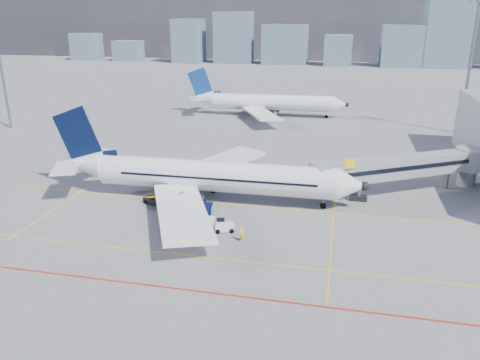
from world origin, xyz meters
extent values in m
plane|color=slate|center=(0.00, 0.00, 0.00)|extent=(420.00, 420.00, 0.00)
cube|color=#FFB60D|center=(0.00, 8.00, 0.01)|extent=(60.00, 0.18, 0.01)
cube|color=#FFB60D|center=(0.00, -6.00, 0.01)|extent=(80.00, 0.15, 0.01)
cube|color=#FFB60D|center=(14.00, 2.00, 0.01)|extent=(0.15, 28.00, 0.01)
cube|color=#FFB60D|center=(-20.00, 8.00, 0.01)|extent=(0.15, 30.00, 0.01)
cube|color=#9B230E|center=(0.00, -12.00, 0.01)|extent=(90.00, 0.25, 0.01)
cube|color=#96989E|center=(22.25, 16.15, 3.90)|extent=(20.84, 13.93, 2.60)
cube|color=black|center=(22.25, 16.15, 4.10)|extent=(20.52, 13.82, 0.55)
cube|color=#96989E|center=(12.70, 10.50, 3.90)|extent=(4.49, 4.56, 3.00)
cube|color=black|center=(17.00, 12.80, 0.35)|extent=(2.20, 1.00, 0.70)
cylinder|color=slate|center=(17.00, 12.80, 1.70)|extent=(0.56, 0.56, 2.70)
cylinder|color=slate|center=(29.00, 20.00, 1.95)|extent=(0.60, 0.60, 3.90)
cylinder|color=#96989E|center=(32.00, 22.00, 3.90)|extent=(4.00, 4.00, 3.00)
cylinder|color=slate|center=(32.00, 22.00, 1.95)|extent=(2.40, 2.40, 3.90)
cube|color=#FFB60D|center=(15.50, 10.30, 5.70)|extent=(1.26, 0.82, 1.20)
cylinder|color=slate|center=(-55.00, 40.00, 12.50)|extent=(0.56, 0.56, 25.00)
cylinder|color=slate|center=(38.00, 55.00, 12.50)|extent=(0.56, 0.56, 25.00)
cube|color=slate|center=(38.00, 55.00, 25.20)|extent=(3.20, 0.40, 0.50)
cube|color=#ADB0B4|center=(36.80, 54.75, 25.20)|extent=(0.60, 0.15, 0.35)
cube|color=slate|center=(-121.24, 190.00, 6.89)|extent=(15.14, 8.89, 13.79)
cube|color=slate|center=(-97.39, 190.00, 5.13)|extent=(14.20, 9.55, 10.27)
cube|color=slate|center=(-63.89, 190.00, 10.59)|extent=(13.78, 15.64, 21.18)
cube|color=slate|center=(-40.62, 190.00, 12.25)|extent=(18.96, 8.48, 24.51)
cube|color=slate|center=(-14.87, 190.00, 9.32)|extent=(21.60, 11.24, 18.63)
cube|color=slate|center=(10.76, 190.00, 7.03)|extent=(12.72, 15.87, 14.06)
cube|color=slate|center=(40.89, 190.00, 9.32)|extent=(21.36, 14.73, 18.65)
cube|color=slate|center=(58.04, 190.00, 15.43)|extent=(18.89, 15.21, 30.87)
cylinder|color=white|center=(-1.12, 8.97, 3.30)|extent=(30.68, 4.41, 3.98)
cone|color=white|center=(16.03, 9.21, 3.30)|extent=(3.73, 4.03, 3.98)
sphere|color=black|center=(17.46, 9.23, 3.30)|extent=(1.14, 1.14, 1.12)
cone|color=white|center=(-19.70, 8.71, 3.86)|extent=(6.59, 4.07, 3.98)
cube|color=black|center=(14.70, 9.19, 3.86)|extent=(1.55, 1.55, 0.46)
cube|color=white|center=(-2.78, 18.14, 2.21)|extent=(11.53, 17.58, 0.59)
cube|color=white|center=(-2.53, -0.24, 2.21)|extent=(11.89, 17.52, 0.59)
cylinder|color=#061132|center=(-1.71, 14.88, 0.93)|extent=(3.71, 2.40, 2.35)
cylinder|color=#061132|center=(-1.55, 3.04, 0.93)|extent=(3.71, 2.40, 2.35)
cylinder|color=#ADB0B4|center=(0.22, 14.91, 0.93)|extent=(0.39, 2.41, 2.41)
cylinder|color=#ADB0B4|center=(0.39, 3.07, 0.93)|extent=(0.39, 2.41, 2.41)
cube|color=#061132|center=(-19.70, 8.71, 7.38)|extent=(7.00, 0.42, 8.71)
cube|color=#061132|center=(-17.25, 8.75, 4.93)|extent=(5.76, 0.39, 2.20)
cube|color=white|center=(-20.15, 11.97, 4.22)|extent=(4.92, 6.44, 0.22)
cube|color=white|center=(-20.06, 5.44, 4.22)|extent=(5.04, 6.46, 0.22)
cylinder|color=slate|center=(12.66, 9.16, 0.90)|extent=(0.28, 0.28, 1.80)
cylinder|color=black|center=(12.66, 9.16, 0.38)|extent=(0.76, 0.29, 0.76)
cylinder|color=slate|center=(-2.18, 11.61, 0.80)|extent=(0.32, 0.32, 1.60)
cylinder|color=black|center=(-2.18, 11.61, 0.50)|extent=(1.01, 0.66, 1.00)
cylinder|color=slate|center=(-2.11, 6.30, 0.80)|extent=(0.32, 0.32, 1.60)
cylinder|color=black|center=(-2.11, 6.30, 0.50)|extent=(1.01, 0.66, 1.00)
cube|color=black|center=(-0.64, 10.95, 3.61)|extent=(25.11, 0.45, 0.27)
cube|color=black|center=(-0.58, 7.01, 3.61)|extent=(25.11, 0.45, 0.27)
cylinder|color=white|center=(-2.03, 63.84, 3.30)|extent=(28.61, 4.75, 3.70)
cone|color=white|center=(13.91, 64.43, 3.30)|extent=(3.55, 3.83, 3.70)
sphere|color=black|center=(15.24, 64.48, 3.30)|extent=(1.08, 1.08, 1.04)
cone|color=white|center=(-19.31, 63.21, 3.82)|extent=(6.21, 3.92, 3.70)
cube|color=black|center=(12.67, 64.38, 3.82)|extent=(1.48, 1.48, 0.43)
cube|color=white|center=(-3.77, 72.33, 2.28)|extent=(10.43, 16.38, 0.55)
cube|color=white|center=(-3.14, 55.25, 2.28)|extent=(11.34, 16.25, 0.55)
cylinder|color=#061132|center=(-2.71, 69.33, 1.09)|extent=(3.50, 2.31, 2.18)
cylinder|color=#061132|center=(-2.31, 58.32, 1.09)|extent=(3.50, 2.31, 2.18)
cylinder|color=#ADB0B4|center=(-0.91, 69.39, 1.09)|extent=(0.41, 2.25, 2.24)
cylinder|color=#ADB0B4|center=(-0.50, 58.39, 1.09)|extent=(0.41, 2.25, 2.24)
cube|color=navy|center=(-19.31, 63.21, 7.10)|extent=(6.51, 0.54, 8.10)
cube|color=navy|center=(-17.03, 63.29, 4.82)|extent=(5.36, 0.48, 2.04)
cube|color=white|center=(-19.80, 66.23, 4.15)|extent=(4.49, 5.97, 0.21)
cube|color=white|center=(-19.57, 60.16, 4.15)|extent=(4.77, 6.02, 0.21)
cylinder|color=black|center=(-3.07, 66.27, 0.50)|extent=(1.02, 0.69, 1.00)
cylinder|color=black|center=(-2.89, 61.34, 0.50)|extent=(1.02, 0.69, 1.00)
cylinder|color=black|center=(10.78, 64.31, 0.38)|extent=(0.77, 0.31, 0.76)
cube|color=white|center=(2.24, 0.13, 0.53)|extent=(2.38, 1.76, 0.77)
cube|color=white|center=(1.87, 0.01, 1.11)|extent=(1.26, 1.36, 0.58)
cube|color=black|center=(1.87, 0.01, 1.31)|extent=(1.16, 1.28, 0.34)
cylinder|color=black|center=(1.66, -0.61, 0.27)|extent=(0.58, 0.37, 0.54)
cylinder|color=black|center=(1.34, 0.40, 0.27)|extent=(0.58, 0.37, 0.54)
cylinder|color=black|center=(3.14, -0.14, 0.27)|extent=(0.58, 0.37, 0.54)
cylinder|color=black|center=(2.81, 0.88, 0.27)|extent=(0.58, 0.37, 0.54)
cube|color=black|center=(-0.40, -0.27, 0.28)|extent=(3.28, 1.80, 0.16)
cube|color=white|center=(-1.17, -0.16, 1.04)|extent=(1.51, 1.47, 1.34)
cube|color=white|center=(0.37, -0.38, 1.04)|extent=(1.51, 1.47, 1.34)
cylinder|color=black|center=(-1.69, -0.71, 0.14)|extent=(0.29, 0.16, 0.28)
cylinder|color=black|center=(-1.52, 0.50, 0.14)|extent=(0.29, 0.16, 0.28)
cylinder|color=black|center=(0.72, -1.04, 0.14)|extent=(0.29, 0.16, 0.28)
cylinder|color=black|center=(0.88, 0.17, 0.14)|extent=(0.29, 0.16, 0.28)
cube|color=black|center=(-7.75, 5.93, 0.45)|extent=(4.46, 2.91, 0.70)
cube|color=black|center=(-7.00, 5.64, 1.50)|extent=(5.96, 3.09, 1.85)
cube|color=#FFB60D|center=(-6.80, 6.15, 1.50)|extent=(5.65, 2.24, 1.92)
cube|color=#FFB60D|center=(-7.20, 5.12, 1.50)|extent=(5.65, 2.24, 1.92)
cylinder|color=black|center=(-9.49, 5.85, 0.30)|extent=(0.65, 0.44, 0.60)
cylinder|color=black|center=(-8.99, 7.15, 0.30)|extent=(0.65, 0.44, 0.60)
cylinder|color=black|center=(-6.50, 4.70, 0.30)|extent=(0.65, 0.44, 0.60)
cylinder|color=black|center=(-6.00, 6.00, 0.30)|extent=(0.65, 0.44, 0.60)
imported|color=yellow|center=(4.63, -1.80, 0.85)|extent=(0.47, 0.66, 1.70)
camera|label=1|loc=(13.98, -45.65, 22.76)|focal=35.00mm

